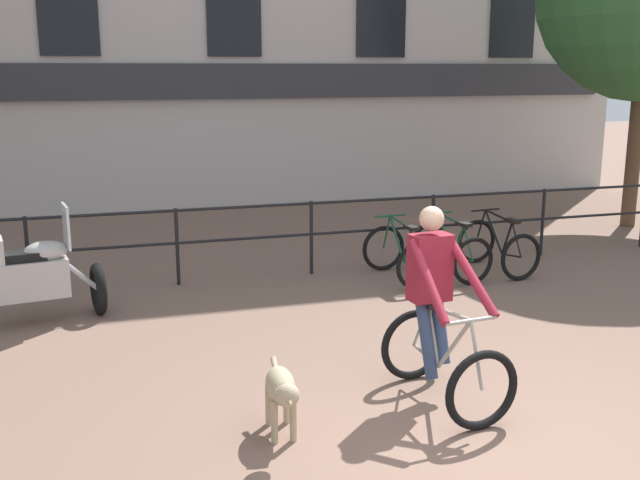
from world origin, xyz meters
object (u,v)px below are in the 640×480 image
at_px(cyclist_with_bike, 439,315).
at_px(dog, 282,390).
at_px(parked_bicycle_near_lamp, 400,255).
at_px(parked_bicycle_mid_left, 450,251).
at_px(parked_motorcycle, 30,276).
at_px(parked_bicycle_mid_right, 498,247).

xyz_separation_m(cyclist_with_bike, dog, (-1.50, -0.33, -0.37)).
distance_m(parked_bicycle_near_lamp, parked_bicycle_mid_left, 0.76).
xyz_separation_m(cyclist_with_bike, parked_bicycle_near_lamp, (1.17, 3.58, -0.41)).
bearing_deg(parked_motorcycle, parked_bicycle_mid_left, -94.28).
bearing_deg(parked_bicycle_mid_left, parked_motorcycle, -4.09).
height_order(parked_bicycle_near_lamp, parked_bicycle_mid_right, same).
bearing_deg(parked_motorcycle, dog, -157.91).
height_order(parked_motorcycle, parked_bicycle_mid_right, parked_motorcycle).
height_order(cyclist_with_bike, dog, cyclist_with_bike).
bearing_deg(parked_bicycle_mid_right, parked_motorcycle, -2.44).
xyz_separation_m(cyclist_with_bike, parked_motorcycle, (-3.58, 3.15, -0.20)).
bearing_deg(parked_bicycle_mid_left, parked_bicycle_mid_right, 171.40).
relative_size(cyclist_with_bike, dog, 1.95).
distance_m(cyclist_with_bike, parked_bicycle_near_lamp, 3.79).
height_order(dog, parked_bicycle_near_lamp, parked_bicycle_near_lamp).
distance_m(cyclist_with_bike, parked_motorcycle, 4.77).
relative_size(parked_motorcycle, parked_bicycle_mid_right, 1.41).
xyz_separation_m(parked_motorcycle, parked_bicycle_mid_right, (6.26, 0.43, -0.20)).
xyz_separation_m(dog, parked_bicycle_mid_right, (4.18, 3.91, -0.04)).
bearing_deg(dog, parked_bicycle_mid_right, 48.02).
relative_size(cyclist_with_bike, parked_motorcycle, 1.02).
relative_size(cyclist_with_bike, parked_bicycle_mid_left, 1.42).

